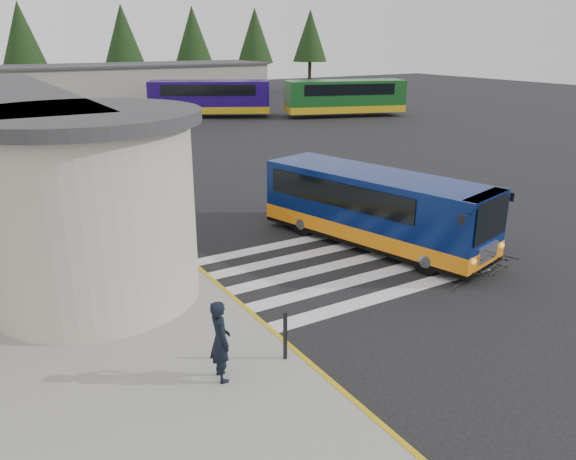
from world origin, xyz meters
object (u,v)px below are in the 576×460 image
bollard (285,335)px  pedestrian_b (168,254)px  far_bus_a (210,97)px  far_bus_b (345,96)px  transit_bus (375,211)px  pedestrian_a (220,341)px

bollard → pedestrian_b: bearing=99.7°
far_bus_a → far_bus_b: bearing=-91.1°
transit_bus → far_bus_a: bearing=61.0°
transit_bus → far_bus_b: far_bus_b is taller
pedestrian_a → far_bus_b: far_bus_b is taller
far_bus_b → far_bus_a: bearing=79.4°
transit_bus → bollard: (-6.31, -4.77, -0.47)m
far_bus_b → bollard: bearing=160.2°
far_bus_a → far_bus_b: size_ratio=0.97×
transit_bus → bollard: 7.93m
transit_bus → pedestrian_a: size_ratio=5.24×
far_bus_a → far_bus_b: far_bus_b is taller
far_bus_a → pedestrian_b: bearing=-177.4°
pedestrian_a → far_bus_a: size_ratio=0.16×
pedestrian_a → far_bus_b: 40.88m
pedestrian_a → pedestrian_b: 4.78m
pedestrian_b → far_bus_b: 36.92m
pedestrian_a → pedestrian_b: bearing=-2.1°
pedestrian_b → far_bus_a: (15.35, 32.30, 0.65)m
transit_bus → pedestrian_b: size_ratio=4.80×
far_bus_b → pedestrian_a: bearing=158.6°
pedestrian_a → pedestrian_b: (0.64, 4.74, 0.08)m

